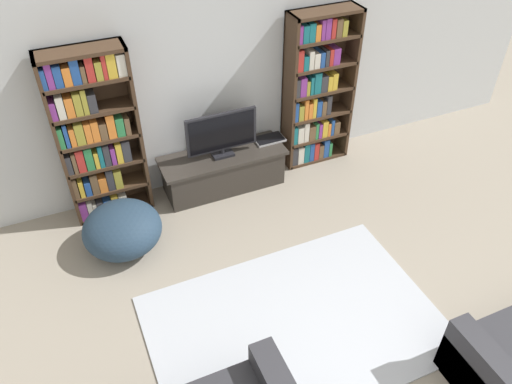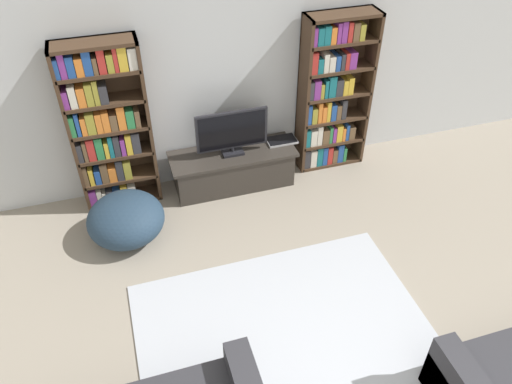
{
  "view_description": "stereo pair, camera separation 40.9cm",
  "coord_description": "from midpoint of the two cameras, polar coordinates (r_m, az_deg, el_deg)",
  "views": [
    {
      "loc": [
        -1.43,
        -0.46,
        3.67
      ],
      "look_at": [
        0.02,
        2.87,
        0.7
      ],
      "focal_mm": 35.0,
      "sensor_mm": 36.0,
      "label": 1
    },
    {
      "loc": [
        -1.05,
        -0.6,
        3.67
      ],
      "look_at": [
        0.02,
        2.87,
        0.7
      ],
      "focal_mm": 35.0,
      "sensor_mm": 36.0,
      "label": 2
    }
  ],
  "objects": [
    {
      "name": "wall_back",
      "position": [
        5.47,
        -2.29,
        13.48
      ],
      "size": [
        8.8,
        0.06,
        2.6
      ],
      "color": "silver",
      "rests_on": "ground_plane"
    },
    {
      "name": "bookshelf_left",
      "position": [
        5.32,
        -14.62,
        7.2
      ],
      "size": [
        0.82,
        0.3,
        1.87
      ],
      "color": "#422D1E",
      "rests_on": "ground_plane"
    },
    {
      "name": "bookshelf_right",
      "position": [
        5.91,
        10.47,
        10.7
      ],
      "size": [
        0.82,
        0.3,
        1.87
      ],
      "color": "#422D1E",
      "rests_on": "ground_plane"
    },
    {
      "name": "tv_stand",
      "position": [
        5.78,
        -0.61,
        2.63
      ],
      "size": [
        1.44,
        0.5,
        0.45
      ],
      "color": "#332D28",
      "rests_on": "ground_plane"
    },
    {
      "name": "television",
      "position": [
        5.49,
        -0.62,
        6.82
      ],
      "size": [
        0.81,
        0.16,
        0.53
      ],
      "color": "black",
      "rests_on": "tv_stand"
    },
    {
      "name": "laptop",
      "position": [
        5.86,
        4.94,
        5.85
      ],
      "size": [
        0.35,
        0.21,
        0.03
      ],
      "color": "#B7B7BC",
      "rests_on": "tv_stand"
    },
    {
      "name": "area_rug",
      "position": [
        4.52,
        5.74,
        -15.26
      ],
      "size": [
        2.5,
        1.71,
        0.02
      ],
      "color": "#B2B7C1",
      "rests_on": "ground_plane"
    },
    {
      "name": "beanbag_ottoman",
      "position": [
        5.21,
        -12.49,
        -3.14
      ],
      "size": [
        0.78,
        0.78,
        0.48
      ],
      "primitive_type": "ellipsoid",
      "color": "#23384C",
      "rests_on": "ground_plane"
    }
  ]
}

